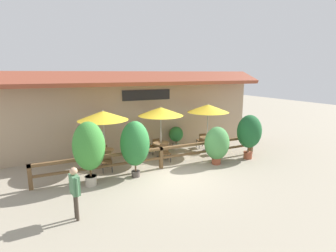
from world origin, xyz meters
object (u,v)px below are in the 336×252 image
object	(u,v)px
potted_plant_tall_tropical	(217,144)
patio_umbrella_middle	(161,111)
potted_plant_corner_fern	(135,144)
pedestrian	(75,186)
patio_umbrella_near	(103,116)
potted_plant_broad_leaf	(249,132)
chair_far_wallside	(202,140)
potted_plant_entrance_palm	(176,135)
chair_middle_streetside	(165,152)
chair_far_streetside	(212,145)
dining_table_far	(207,140)
potted_plant_small_flowering	(89,147)
chair_near_streetside	(107,160)
chair_middle_wallside	(155,145)
dining_table_middle	(161,146)
dining_table_near	(105,153)
chair_near_wallside	(102,153)
patio_umbrella_far	(208,108)

from	to	relation	value
potted_plant_tall_tropical	patio_umbrella_middle	bearing A→B (deg)	134.76
potted_plant_corner_fern	pedestrian	bearing A→B (deg)	-137.60
patio_umbrella_near	potted_plant_broad_leaf	bearing A→B (deg)	-15.90
potted_plant_broad_leaf	chair_far_wallside	bearing A→B (deg)	112.62
potted_plant_entrance_palm	chair_middle_streetside	bearing A→B (deg)	-130.07
patio_umbrella_middle	chair_far_streetside	world-z (taller)	patio_umbrella_middle
dining_table_far	potted_plant_small_flowering	world-z (taller)	potted_plant_small_flowering
chair_near_streetside	dining_table_far	xyz separation A→B (m)	(5.52, 0.68, 0.14)
potted_plant_tall_tropical	pedestrian	world-z (taller)	potted_plant_tall_tropical
chair_middle_wallside	potted_plant_tall_tropical	distance (m)	3.32
chair_near_streetside	patio_umbrella_middle	xyz separation A→B (m)	(2.82, 0.69, 1.84)
patio_umbrella_near	chair_near_streetside	xyz separation A→B (m)	(-0.04, -0.60, -1.84)
potted_plant_entrance_palm	chair_middle_wallside	bearing A→B (deg)	-162.20
dining_table_far	chair_far_streetside	bearing A→B (deg)	-97.76
patio_umbrella_middle	potted_plant_small_flowering	world-z (taller)	patio_umbrella_middle
patio_umbrella_near	potted_plant_entrance_palm	size ratio (longest dim) A/B	2.08
dining_table_middle	potted_plant_corner_fern	world-z (taller)	potted_plant_corner_fern
chair_far_streetside	potted_plant_entrance_palm	distance (m)	2.14
dining_table_near	potted_plant_small_flowering	size ratio (longest dim) A/B	0.33
patio_umbrella_near	potted_plant_corner_fern	size ratio (longest dim) A/B	1.11
dining_table_far	potted_plant_corner_fern	distance (m)	5.02
chair_middle_streetside	chair_far_streetside	xyz separation A→B (m)	(2.69, 0.02, 0.00)
potted_plant_corner_fern	chair_near_wallside	bearing A→B (deg)	110.23
chair_near_wallside	potted_plant_tall_tropical	xyz separation A→B (m)	(4.72, -2.48, 0.49)
chair_near_streetside	chair_far_streetside	distance (m)	5.44
chair_near_wallside	patio_umbrella_far	xyz separation A→B (m)	(5.49, -0.53, 1.84)
patio_umbrella_middle	potted_plant_broad_leaf	world-z (taller)	patio_umbrella_middle
chair_far_wallside	potted_plant_broad_leaf	xyz separation A→B (m)	(1.07, -2.56, 0.86)
patio_umbrella_near	patio_umbrella_far	size ratio (longest dim) A/B	1.00
dining_table_near	chair_middle_streetside	distance (m)	2.77
patio_umbrella_far	chair_near_streetside	bearing A→B (deg)	-173.01
dining_table_far	potted_plant_broad_leaf	world-z (taller)	potted_plant_broad_leaf
patio_umbrella_far	potted_plant_corner_fern	distance (m)	5.05
dining_table_near	patio_umbrella_far	bearing A→B (deg)	0.76
dining_table_far	patio_umbrella_far	bearing A→B (deg)	-90.00
dining_table_middle	pedestrian	world-z (taller)	pedestrian
dining_table_near	potted_plant_entrance_palm	bearing A→B (deg)	15.98
chair_far_streetside	potted_plant_small_flowering	world-z (taller)	potted_plant_small_flowering
potted_plant_corner_fern	patio_umbrella_far	bearing A→B (deg)	21.45
patio_umbrella_near	dining_table_near	xyz separation A→B (m)	(0.00, 0.00, -1.71)
chair_middle_streetside	potted_plant_corner_fern	bearing A→B (deg)	-141.99
dining_table_middle	potted_plant_corner_fern	distance (m)	2.76
dining_table_middle	pedestrian	distance (m)	6.09
chair_near_wallside	chair_far_streetside	size ratio (longest dim) A/B	1.00
patio_umbrella_near	patio_umbrella_far	distance (m)	5.48
patio_umbrella_near	dining_table_far	distance (m)	5.74
dining_table_middle	potted_plant_tall_tropical	bearing A→B (deg)	-45.24
chair_middle_wallside	pedestrian	xyz separation A→B (m)	(-4.38, -4.78, 0.54)
dining_table_near	dining_table_middle	xyz separation A→B (m)	(2.78, 0.08, 0.00)
chair_far_wallside	potted_plant_small_flowering	xyz separation A→B (m)	(-6.44, -2.50, 1.00)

